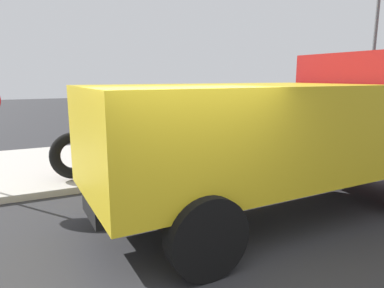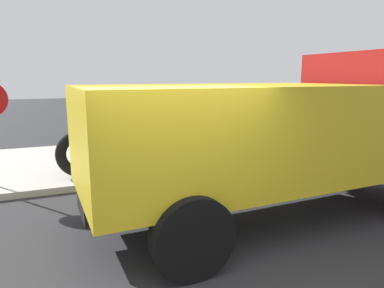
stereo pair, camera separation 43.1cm
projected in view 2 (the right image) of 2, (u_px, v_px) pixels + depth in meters
The scene contains 5 objects.
ground_plane at pixel (187, 275), 4.48m from camera, with size 80.00×80.00×0.00m, color #2D2D30.
sidewalk_curb at pixel (107, 160), 10.35m from camera, with size 36.00×5.00×0.15m, color #BCB7AD.
fire_hydrant at pixel (91, 155), 8.78m from camera, with size 0.25×0.57×0.77m.
loose_tire at pixel (79, 154), 8.26m from camera, with size 1.10×1.10×0.26m, color black.
dump_truck_yellow at pixel (289, 128), 6.24m from camera, with size 7.07×2.98×3.00m.
Camera 2 is at (-1.49, -3.78, 2.54)m, focal length 32.23 mm.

